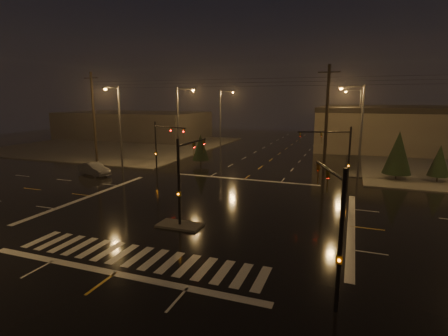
# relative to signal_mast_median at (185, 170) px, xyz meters

# --- Properties ---
(ground) EXTENTS (140.00, 140.00, 0.00)m
(ground) POSITION_rel_signal_mast_median_xyz_m (-0.00, 3.07, -3.75)
(ground) COLOR black
(ground) RESTS_ON ground
(sidewalk_nw) EXTENTS (36.00, 36.00, 0.12)m
(sidewalk_nw) POSITION_rel_signal_mast_median_xyz_m (-30.00, 33.07, -3.69)
(sidewalk_nw) COLOR #47453F
(sidewalk_nw) RESTS_ON ground
(median_island) EXTENTS (3.00, 1.60, 0.15)m
(median_island) POSITION_rel_signal_mast_median_xyz_m (-0.00, -0.93, -3.68)
(median_island) COLOR #47453F
(median_island) RESTS_ON ground
(crosswalk) EXTENTS (15.00, 2.60, 0.01)m
(crosswalk) POSITION_rel_signal_mast_median_xyz_m (-0.00, -5.93, -3.75)
(crosswalk) COLOR beige
(crosswalk) RESTS_ON ground
(stop_bar_near) EXTENTS (16.00, 0.50, 0.01)m
(stop_bar_near) POSITION_rel_signal_mast_median_xyz_m (-0.00, -7.93, -3.75)
(stop_bar_near) COLOR beige
(stop_bar_near) RESTS_ON ground
(stop_bar_far) EXTENTS (16.00, 0.50, 0.01)m
(stop_bar_far) POSITION_rel_signal_mast_median_xyz_m (-0.00, 14.07, -3.75)
(stop_bar_far) COLOR beige
(stop_bar_far) RESTS_ON ground
(commercial_block) EXTENTS (30.00, 18.00, 5.60)m
(commercial_block) POSITION_rel_signal_mast_median_xyz_m (-35.00, 45.07, -0.95)
(commercial_block) COLOR #3F3938
(commercial_block) RESTS_ON ground
(signal_mast_median) EXTENTS (0.25, 4.59, 6.00)m
(signal_mast_median) POSITION_rel_signal_mast_median_xyz_m (0.00, 0.00, 0.00)
(signal_mast_median) COLOR black
(signal_mast_median) RESTS_ON ground
(signal_mast_ne) EXTENTS (4.84, 1.86, 6.00)m
(signal_mast_ne) POSITION_rel_signal_mast_median_xyz_m (9.50, 13.21, 0.04)
(signal_mast_ne) COLOR black
(signal_mast_ne) RESTS_ON ground
(signal_mast_nw) EXTENTS (4.84, 1.86, 6.00)m
(signal_mast_nw) POSITION_rel_signal_mast_median_xyz_m (-9.50, 13.21, 0.04)
(signal_mast_nw) COLOR black
(signal_mast_nw) RESTS_ON ground
(signal_mast_se) EXTENTS (1.55, 3.87, 6.00)m
(signal_mast_se) POSITION_rel_signal_mast_median_xyz_m (10.23, -6.68, -0.04)
(signal_mast_se) COLOR black
(signal_mast_se) RESTS_ON ground
(streetlight_1) EXTENTS (2.77, 0.32, 10.00)m
(streetlight_1) POSITION_rel_signal_mast_median_xyz_m (-11.18, 21.07, 2.05)
(streetlight_1) COLOR #38383A
(streetlight_1) RESTS_ON ground
(streetlight_2) EXTENTS (2.77, 0.32, 10.00)m
(streetlight_2) POSITION_rel_signal_mast_median_xyz_m (-11.18, 37.07, 2.05)
(streetlight_2) COLOR #38383A
(streetlight_2) RESTS_ON ground
(streetlight_3) EXTENTS (2.77, 0.32, 10.00)m
(streetlight_3) POSITION_rel_signal_mast_median_xyz_m (11.18, 19.07, 2.05)
(streetlight_3) COLOR #38383A
(streetlight_3) RESTS_ON ground
(streetlight_4) EXTENTS (2.77, 0.32, 10.00)m
(streetlight_4) POSITION_rel_signal_mast_median_xyz_m (11.18, 39.07, 2.05)
(streetlight_4) COLOR #38383A
(streetlight_4) RESTS_ON ground
(streetlight_5) EXTENTS (0.32, 2.77, 10.00)m
(streetlight_5) POSITION_rel_signal_mast_median_xyz_m (-16.00, 14.26, 2.05)
(streetlight_5) COLOR #38383A
(streetlight_5) RESTS_ON ground
(utility_pole_0) EXTENTS (2.20, 0.32, 12.00)m
(utility_pole_0) POSITION_rel_signal_mast_median_xyz_m (-22.00, 17.07, 2.38)
(utility_pole_0) COLOR black
(utility_pole_0) RESTS_ON ground
(utility_pole_1) EXTENTS (2.20, 0.32, 12.00)m
(utility_pole_1) POSITION_rel_signal_mast_median_xyz_m (8.00, 17.07, 2.38)
(utility_pole_1) COLOR black
(utility_pole_1) RESTS_ON ground
(conifer_0) EXTENTS (2.90, 2.90, 5.23)m
(conifer_0) POSITION_rel_signal_mast_median_xyz_m (15.31, 19.44, -0.79)
(conifer_0) COLOR black
(conifer_0) RESTS_ON ground
(conifer_1) EXTENTS (2.06, 2.06, 3.92)m
(conifer_1) POSITION_rel_signal_mast_median_xyz_m (19.20, 19.57, -1.44)
(conifer_1) COLOR black
(conifer_1) RESTS_ON ground
(conifer_3) EXTENTS (2.14, 2.14, 4.05)m
(conifer_3) POSITION_rel_signal_mast_median_xyz_m (-7.66, 19.84, -1.38)
(conifer_3) COLOR black
(conifer_3) RESTS_ON ground
(car_crossing) EXTENTS (4.62, 2.76, 1.44)m
(car_crossing) POSITION_rel_signal_mast_median_xyz_m (-16.53, 10.12, -3.03)
(car_crossing) COLOR #5B5C62
(car_crossing) RESTS_ON ground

